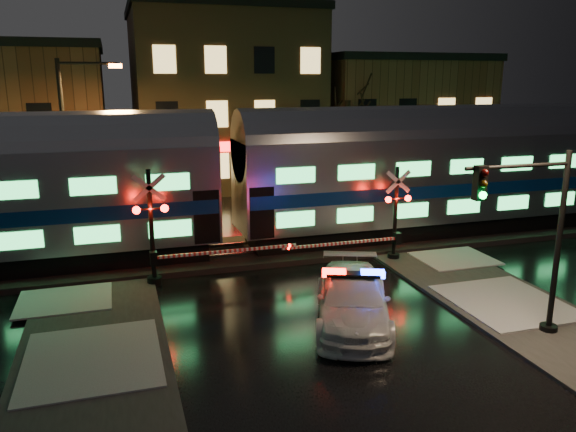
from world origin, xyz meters
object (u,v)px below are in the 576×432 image
Objects in this scene: crossing_signal_right at (388,224)px; streetlight at (71,140)px; police_car at (353,300)px; traffic_light at (535,243)px; crossing_signal_left at (162,238)px.

streetlight is (-12.13, 6.70, 3.09)m from crossing_signal_right.
streetlight reaches higher than police_car.
crossing_signal_right is at bearing -28.90° from streetlight.
crossing_signal_right is (3.75, 5.07, 0.83)m from police_car.
traffic_light is (0.65, -7.47, 1.28)m from crossing_signal_right.
streetlight is at bearing 151.10° from crossing_signal_right.
crossing_signal_left is 0.74× the size of streetlight.
streetlight is at bearing 115.45° from crossing_signal_left.
traffic_light reaches higher than crossing_signal_right.
traffic_light is at bearing -85.02° from crossing_signal_right.
traffic_light reaches higher than crossing_signal_left.
crossing_signal_right is 0.68× the size of streetlight.
traffic_light is at bearing -37.93° from crossing_signal_left.
traffic_light is at bearing -7.49° from police_car.
traffic_light reaches higher than police_car.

